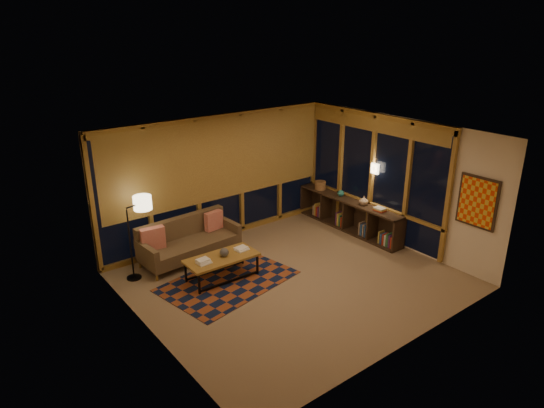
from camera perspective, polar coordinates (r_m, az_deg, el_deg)
floor at (r=9.06m, az=2.44°, el=-8.84°), size 5.50×5.00×0.01m
ceiling at (r=8.08m, az=2.73°, el=8.08°), size 5.50×5.00×0.01m
walls at (r=8.48m, az=2.58°, el=-0.86°), size 5.51×5.01×2.70m
window_wall_back at (r=10.34m, az=-6.15°, el=3.04°), size 5.30×0.16×2.60m
window_wall_right at (r=10.68m, az=11.54°, el=3.31°), size 0.16×3.70×2.60m
wall_art at (r=9.36m, az=23.00°, el=0.21°), size 0.06×0.74×0.94m
wall_sconce at (r=10.49m, az=12.02°, el=4.10°), size 0.12×0.18×0.22m
sofa at (r=9.73m, az=-9.63°, el=-4.28°), size 2.02×0.92×0.81m
pillow_left at (r=9.44m, az=-13.85°, el=-3.89°), size 0.47×0.20×0.46m
pillow_right at (r=10.08m, az=-6.88°, el=-2.00°), size 0.41×0.18×0.39m
area_rug at (r=9.02m, az=-5.19°, el=-9.01°), size 2.56×1.94×0.01m
coffee_table at (r=9.02m, az=-5.90°, el=-7.45°), size 1.35×0.65×0.44m
book_stack_a at (r=8.72m, az=-8.08°, el=-6.70°), size 0.23×0.19×0.06m
book_stack_b at (r=9.13m, az=-3.59°, el=-5.28°), size 0.25×0.20×0.05m
ceramic_pot at (r=8.90m, az=-5.65°, el=-5.65°), size 0.17×0.17×0.16m
floor_lamp at (r=9.11m, az=-16.37°, el=-4.16°), size 0.58×0.45×1.52m
bookshelf at (r=11.12m, az=9.00°, el=-1.23°), size 0.40×2.88×0.72m
basket at (r=11.57m, az=5.70°, el=2.21°), size 0.31×0.31×0.20m
teal_bowl at (r=11.15m, az=8.09°, el=1.25°), size 0.15×0.15×0.15m
vase at (r=10.70m, az=10.75°, el=0.41°), size 0.20×0.20×0.21m
shelf_book_stack at (r=10.45m, az=12.55°, el=-0.59°), size 0.22×0.29×0.08m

